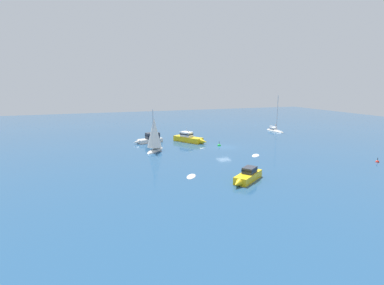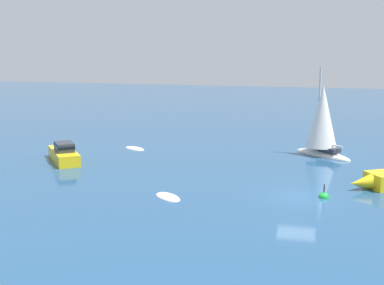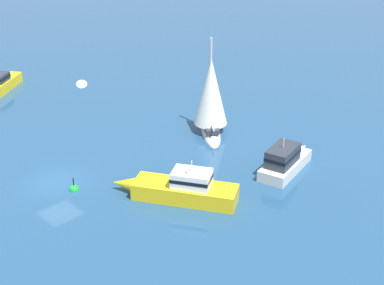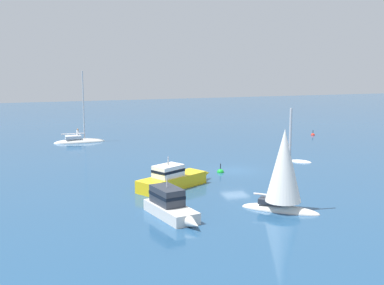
{
  "view_description": "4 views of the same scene",
  "coord_description": "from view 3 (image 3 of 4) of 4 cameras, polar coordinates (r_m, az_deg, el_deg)",
  "views": [
    {
      "loc": [
        25.83,
        52.36,
        12.48
      ],
      "look_at": [
        8.7,
        5.44,
        2.56
      ],
      "focal_mm": 28.31,
      "sensor_mm": 36.0,
      "label": 1
    },
    {
      "loc": [
        -35.44,
        -1.22,
        10.37
      ],
      "look_at": [
        5.28,
        8.33,
        2.28
      ],
      "focal_mm": 51.66,
      "sensor_mm": 36.0,
      "label": 2
    },
    {
      "loc": [
        -17.02,
        -30.98,
        19.31
      ],
      "look_at": [
        10.03,
        -2.93,
        0.7
      ],
      "focal_mm": 53.51,
      "sensor_mm": 36.0,
      "label": 3
    },
    {
      "loc": [
        48.14,
        -18.53,
        11.76
      ],
      "look_at": [
        -1.17,
        -4.17,
        2.86
      ],
      "focal_mm": 49.5,
      "sensor_mm": 36.0,
      "label": 4
    }
  ],
  "objects": [
    {
      "name": "launch_1",
      "position": [
        40.81,
        9.27,
        -1.75
      ],
      "size": [
        6.55,
        3.12,
        2.76
      ],
      "rotation": [
        0.0,
        0.0,
        0.24
      ],
      "color": "silver",
      "rests_on": "ground"
    },
    {
      "name": "ground_plane",
      "position": [
        40.28,
        -13.31,
        -3.88
      ],
      "size": [
        160.0,
        160.0,
        0.0
      ],
      "primitive_type": "plane",
      "color": "navy"
    },
    {
      "name": "launch",
      "position": [
        58.83,
        -18.32,
        5.73
      ],
      "size": [
        6.1,
        4.99,
        1.7
      ],
      "rotation": [
        0.0,
        0.0,
        0.64
      ],
      "color": "yellow",
      "rests_on": "ground"
    },
    {
      "name": "channel_buoy",
      "position": [
        39.12,
        -11.66,
        -4.62
      ],
      "size": [
        0.69,
        0.69,
        1.23
      ],
      "color": "green",
      "rests_on": "ground"
    },
    {
      "name": "yacht",
      "position": [
        45.58,
        1.9,
        4.35
      ],
      "size": [
        4.89,
        5.51,
        8.18
      ],
      "rotation": [
        0.0,
        0.0,
        0.88
      ],
      "color": "silver",
      "rests_on": "ground"
    },
    {
      "name": "cabin_cruiser",
      "position": [
        36.93,
        -1.11,
        -4.56
      ],
      "size": [
        5.66,
        7.97,
        2.88
      ],
      "rotation": [
        0.0,
        0.0,
        2.11
      ],
      "color": "yellow",
      "rests_on": "ground"
    },
    {
      "name": "rib",
      "position": [
        58.39,
        -10.96,
        5.74
      ],
      "size": [
        2.28,
        2.67,
        0.34
      ],
      "rotation": [
        0.0,
        0.0,
        1.0
      ],
      "color": "silver",
      "rests_on": "ground"
    }
  ]
}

